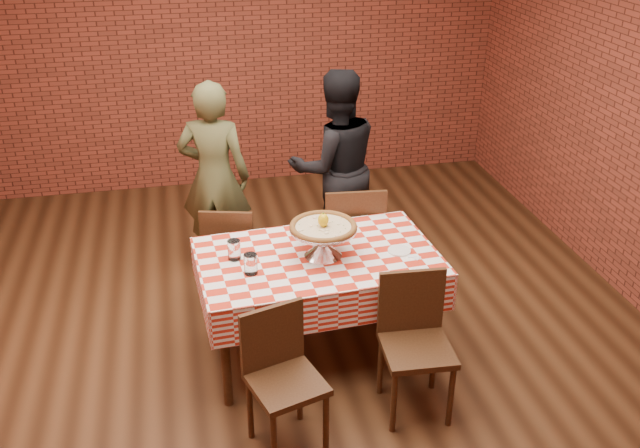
{
  "coord_description": "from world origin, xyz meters",
  "views": [
    {
      "loc": [
        -0.54,
        -3.96,
        3.0
      ],
      "look_at": [
        0.3,
        0.01,
        0.94
      ],
      "focal_mm": 39.3,
      "sensor_mm": 36.0,
      "label": 1
    }
  ],
  "objects_px": {
    "table": "(318,305)",
    "chair_near_right": "(417,350)",
    "condiment_caddy": "(310,227)",
    "diner_olive": "(214,177)",
    "chair_far_left": "(232,253)",
    "chair_near_left": "(287,387)",
    "diner_black": "(335,167)",
    "pizza_stand": "(323,242)",
    "water_glass_left": "(251,264)",
    "water_glass_right": "(234,250)",
    "pizza": "(323,227)",
    "chair_far_right": "(351,236)"
  },
  "relations": [
    {
      "from": "condiment_caddy",
      "to": "chair_far_left",
      "type": "xyz_separation_m",
      "value": [
        -0.5,
        0.47,
        -0.41
      ]
    },
    {
      "from": "pizza_stand",
      "to": "chair_near_right",
      "type": "bearing_deg",
      "value": -58.74
    },
    {
      "from": "table",
      "to": "pizza",
      "type": "distance_m",
      "value": 0.59
    },
    {
      "from": "condiment_caddy",
      "to": "pizza",
      "type": "bearing_deg",
      "value": -102.81
    },
    {
      "from": "table",
      "to": "chair_near_right",
      "type": "distance_m",
      "value": 0.84
    },
    {
      "from": "water_glass_left",
      "to": "condiment_caddy",
      "type": "xyz_separation_m",
      "value": [
        0.45,
        0.4,
        0.01
      ]
    },
    {
      "from": "pizza_stand",
      "to": "diner_black",
      "type": "xyz_separation_m",
      "value": [
        0.39,
        1.32,
        -0.04
      ]
    },
    {
      "from": "water_glass_right",
      "to": "chair_far_left",
      "type": "distance_m",
      "value": 0.77
    },
    {
      "from": "chair_far_left",
      "to": "chair_near_left",
      "type": "bearing_deg",
      "value": 110.18
    },
    {
      "from": "pizza",
      "to": "chair_far_left",
      "type": "bearing_deg",
      "value": 126.2
    },
    {
      "from": "chair_far_left",
      "to": "chair_far_right",
      "type": "xyz_separation_m",
      "value": [
        0.92,
        0.02,
        0.04
      ]
    },
    {
      "from": "water_glass_right",
      "to": "chair_far_right",
      "type": "relative_size",
      "value": 0.14
    },
    {
      "from": "pizza_stand",
      "to": "condiment_caddy",
      "type": "distance_m",
      "value": 0.27
    },
    {
      "from": "pizza",
      "to": "chair_near_left",
      "type": "height_order",
      "value": "pizza"
    },
    {
      "from": "water_glass_left",
      "to": "water_glass_right",
      "type": "distance_m",
      "value": 0.22
    },
    {
      "from": "water_glass_left",
      "to": "chair_far_left",
      "type": "relative_size",
      "value": 0.15
    },
    {
      "from": "pizza_stand",
      "to": "condiment_caddy",
      "type": "relative_size",
      "value": 2.85
    },
    {
      "from": "table",
      "to": "water_glass_left",
      "type": "height_order",
      "value": "water_glass_left"
    },
    {
      "from": "pizza",
      "to": "chair_far_right",
      "type": "distance_m",
      "value": 0.98
    },
    {
      "from": "chair_far_right",
      "to": "pizza",
      "type": "bearing_deg",
      "value": 68.33
    },
    {
      "from": "diner_olive",
      "to": "diner_black",
      "type": "relative_size",
      "value": 0.97
    },
    {
      "from": "pizza",
      "to": "diner_black",
      "type": "bearing_deg",
      "value": 73.64
    },
    {
      "from": "chair_near_right",
      "to": "chair_far_left",
      "type": "xyz_separation_m",
      "value": [
        -0.96,
        1.43,
        -0.01
      ]
    },
    {
      "from": "pizza",
      "to": "chair_near_right",
      "type": "relative_size",
      "value": 0.49
    },
    {
      "from": "pizza_stand",
      "to": "chair_far_left",
      "type": "bearing_deg",
      "value": 126.2
    },
    {
      "from": "pizza",
      "to": "water_glass_right",
      "type": "bearing_deg",
      "value": 172.96
    },
    {
      "from": "table",
      "to": "chair_near_right",
      "type": "relative_size",
      "value": 1.73
    },
    {
      "from": "pizza_stand",
      "to": "diner_black",
      "type": "relative_size",
      "value": 0.27
    },
    {
      "from": "chair_near_left",
      "to": "diner_black",
      "type": "height_order",
      "value": "diner_black"
    },
    {
      "from": "pizza",
      "to": "water_glass_left",
      "type": "height_order",
      "value": "pizza"
    },
    {
      "from": "chair_near_left",
      "to": "diner_black",
      "type": "distance_m",
      "value": 2.33
    },
    {
      "from": "pizza_stand",
      "to": "diner_olive",
      "type": "bearing_deg",
      "value": 113.68
    },
    {
      "from": "table",
      "to": "water_glass_right",
      "type": "bearing_deg",
      "value": 173.09
    },
    {
      "from": "pizza_stand",
      "to": "chair_far_right",
      "type": "xyz_separation_m",
      "value": [
        0.38,
        0.75,
        -0.39
      ]
    },
    {
      "from": "water_glass_left",
      "to": "chair_near_left",
      "type": "bearing_deg",
      "value": -82.29
    },
    {
      "from": "condiment_caddy",
      "to": "water_glass_right",
      "type": "bearing_deg",
      "value": 179.5
    },
    {
      "from": "condiment_caddy",
      "to": "diner_black",
      "type": "bearing_deg",
      "value": 47.23
    },
    {
      "from": "chair_near_left",
      "to": "pizza_stand",
      "type": "bearing_deg",
      "value": 48.32
    },
    {
      "from": "pizza_stand",
      "to": "pizza",
      "type": "distance_m",
      "value": 0.1
    },
    {
      "from": "chair_near_right",
      "to": "diner_olive",
      "type": "xyz_separation_m",
      "value": [
        -1.02,
        2.06,
        0.35
      ]
    },
    {
      "from": "chair_near_right",
      "to": "diner_olive",
      "type": "relative_size",
      "value": 0.56
    },
    {
      "from": "chair_near_right",
      "to": "chair_far_right",
      "type": "height_order",
      "value": "chair_far_right"
    },
    {
      "from": "pizza",
      "to": "diner_olive",
      "type": "height_order",
      "value": "diner_olive"
    },
    {
      "from": "table",
      "to": "condiment_caddy",
      "type": "relative_size",
      "value": 9.84
    },
    {
      "from": "condiment_caddy",
      "to": "diner_olive",
      "type": "height_order",
      "value": "diner_olive"
    },
    {
      "from": "water_glass_right",
      "to": "chair_near_right",
      "type": "xyz_separation_m",
      "value": [
        0.99,
        -0.76,
        -0.38
      ]
    },
    {
      "from": "pizza",
      "to": "water_glass_right",
      "type": "xyz_separation_m",
      "value": [
        -0.57,
        0.07,
        -0.14
      ]
    },
    {
      "from": "chair_near_left",
      "to": "pizza",
      "type": "bearing_deg",
      "value": 48.32
    },
    {
      "from": "pizza",
      "to": "chair_near_left",
      "type": "xyz_separation_m",
      "value": [
        -0.39,
        -0.84,
        -0.53
      ]
    },
    {
      "from": "chair_far_left",
      "to": "table",
      "type": "bearing_deg",
      "value": 139.4
    }
  ]
}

